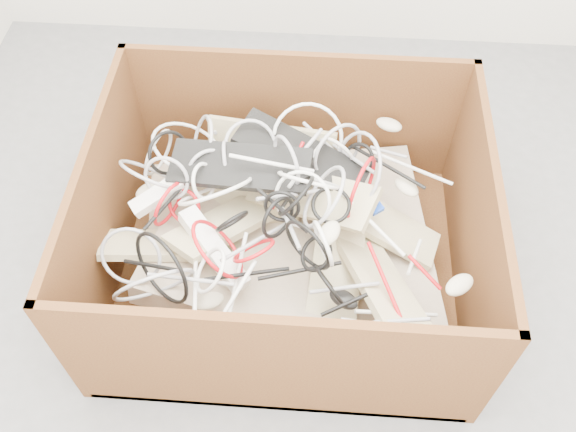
# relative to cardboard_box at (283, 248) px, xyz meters

# --- Properties ---
(ground) EXTENTS (3.00, 3.00, 0.00)m
(ground) POSITION_rel_cardboard_box_xyz_m (0.07, -0.16, -0.14)
(ground) COLOR #57575A
(ground) RESTS_ON ground
(cardboard_box) EXTENTS (1.20, 1.00, 0.58)m
(cardboard_box) POSITION_rel_cardboard_box_xyz_m (0.00, 0.00, 0.00)
(cardboard_box) COLOR #421E10
(cardboard_box) RESTS_ON ground
(keyboard_pile) EXTENTS (1.11, 0.77, 0.34)m
(keyboard_pile) POSITION_rel_cardboard_box_xyz_m (0.00, 0.05, 0.15)
(keyboard_pile) COLOR #BDB785
(keyboard_pile) RESTS_ON cardboard_box
(mice_scatter) EXTENTS (1.05, 0.79, 0.20)m
(mice_scatter) POSITION_rel_cardboard_box_xyz_m (0.08, -0.02, 0.21)
(mice_scatter) COLOR beige
(mice_scatter) RESTS_ON keyboard_pile
(power_strip_left) EXTENTS (0.25, 0.20, 0.11)m
(power_strip_left) POSITION_rel_cardboard_box_xyz_m (-0.35, 0.04, 0.24)
(power_strip_left) COLOR white
(power_strip_left) RESTS_ON keyboard_pile
(power_strip_right) EXTENTS (0.25, 0.27, 0.10)m
(power_strip_right) POSITION_rel_cardboard_box_xyz_m (-0.20, -0.14, 0.18)
(power_strip_right) COLOR white
(power_strip_right) RESTS_ON keyboard_pile
(vga_plug) EXTENTS (0.06, 0.06, 0.03)m
(vga_plug) POSITION_rel_cardboard_box_xyz_m (0.29, 0.04, 0.20)
(vga_plug) COLOR #0C39C1
(vga_plug) RESTS_ON keyboard_pile
(cable_tangle) EXTENTS (1.09, 0.83, 0.36)m
(cable_tangle) POSITION_rel_cardboard_box_xyz_m (-0.10, 0.02, 0.25)
(cable_tangle) COLOR black
(cable_tangle) RESTS_ON keyboard_pile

